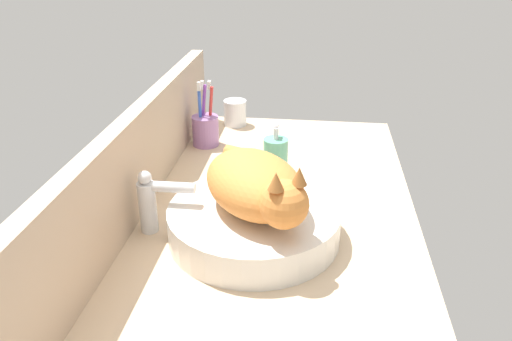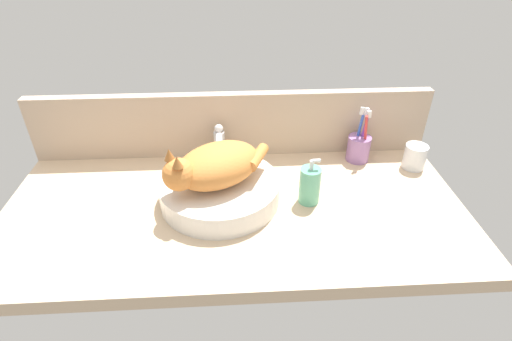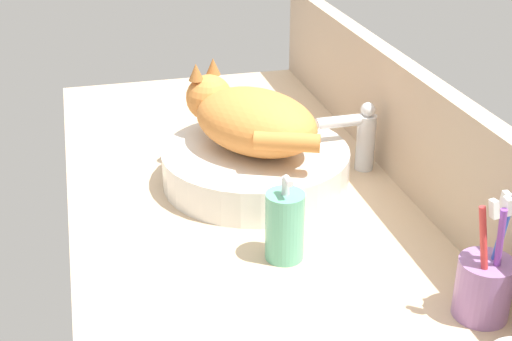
% 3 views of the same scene
% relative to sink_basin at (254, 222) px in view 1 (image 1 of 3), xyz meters
% --- Properties ---
extents(ground_plane, '(1.32, 0.63, 0.04)m').
position_rel_sink_basin_xyz_m(ground_plane, '(0.04, -0.03, -0.05)').
color(ground_plane, '#D1B28E').
extents(backsplash_panel, '(1.32, 0.04, 0.22)m').
position_rel_sink_basin_xyz_m(backsplash_panel, '(0.04, 0.27, 0.08)').
color(backsplash_panel, tan).
rests_on(backsplash_panel, ground_plane).
extents(sink_basin, '(0.34, 0.34, 0.07)m').
position_rel_sink_basin_xyz_m(sink_basin, '(0.00, 0.00, 0.00)').
color(sink_basin, silver).
rests_on(sink_basin, ground_plane).
extents(cat, '(0.30, 0.28, 0.14)m').
position_rel_sink_basin_xyz_m(cat, '(-0.01, -0.01, 0.09)').
color(cat, orange).
rests_on(cat, sink_basin).
extents(faucet, '(0.04, 0.12, 0.14)m').
position_rel_sink_basin_xyz_m(faucet, '(-0.00, 0.21, 0.04)').
color(faucet, silver).
rests_on(faucet, ground_plane).
extents(soap_dispenser, '(0.06, 0.06, 0.14)m').
position_rel_sink_basin_xyz_m(soap_dispenser, '(0.26, -0.02, 0.02)').
color(soap_dispenser, '#60B793').
rests_on(soap_dispenser, ground_plane).
extents(toothbrush_cup, '(0.08, 0.08, 0.19)m').
position_rel_sink_basin_xyz_m(toothbrush_cup, '(0.46, 0.20, 0.01)').
color(toothbrush_cup, '#996BA8').
rests_on(toothbrush_cup, ground_plane).
extents(water_glass, '(0.07, 0.07, 0.08)m').
position_rel_sink_basin_xyz_m(water_glass, '(0.63, 0.14, 0.00)').
color(water_glass, white).
rests_on(water_glass, ground_plane).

